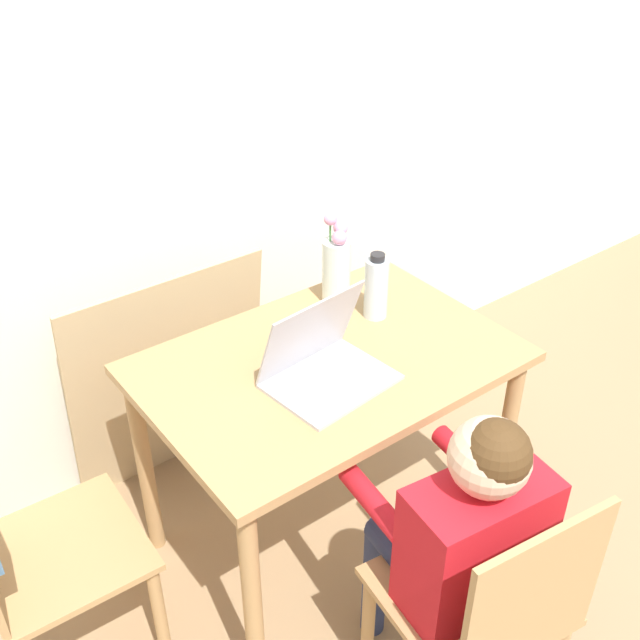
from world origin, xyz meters
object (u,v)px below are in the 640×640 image
object	(u,v)px
person_seated	(462,527)
flower_vase	(336,266)
chair_occupied	(485,611)
chair_spare	(2,533)
water_bottle	(376,287)
laptop	(322,361)

from	to	relation	value
person_seated	flower_vase	bearing A→B (deg)	-100.74
chair_occupied	person_seated	size ratio (longest dim) A/B	0.85
chair_spare	water_bottle	world-z (taller)	water_bottle
chair_occupied	water_bottle	size ratio (longest dim) A/B	3.86
person_seated	water_bottle	distance (m)	0.80
person_seated	chair_spare	bearing A→B (deg)	-30.70
flower_vase	water_bottle	distance (m)	0.15
chair_spare	laptop	distance (m)	0.90
chair_occupied	water_bottle	xyz separation A→B (m)	(0.34, 0.81, 0.40)
chair_occupied	chair_spare	bearing A→B (deg)	-35.53
chair_occupied	person_seated	bearing A→B (deg)	-90.00
person_seated	water_bottle	xyz separation A→B (m)	(0.32, 0.70, 0.22)
chair_occupied	chair_spare	size ratio (longest dim) A/B	0.99
person_seated	laptop	distance (m)	0.57
chair_occupied	chair_spare	distance (m)	1.18
chair_occupied	flower_vase	distance (m)	1.08
person_seated	water_bottle	size ratio (longest dim) A/B	4.53
chair_spare	laptop	bearing A→B (deg)	-97.37
person_seated	laptop	size ratio (longest dim) A/B	2.79
chair_occupied	flower_vase	world-z (taller)	flower_vase
chair_occupied	laptop	size ratio (longest dim) A/B	2.38
flower_vase	person_seated	bearing A→B (deg)	-108.25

